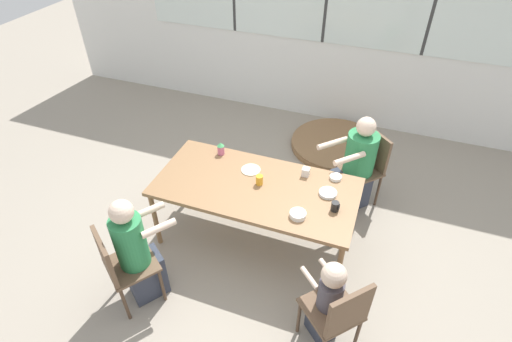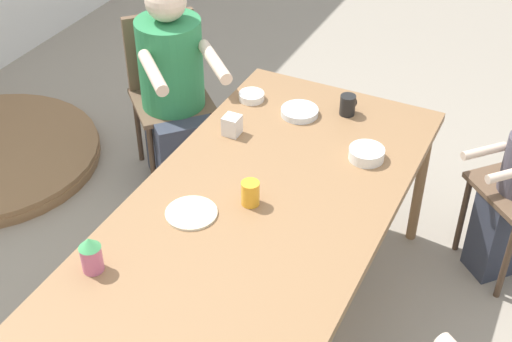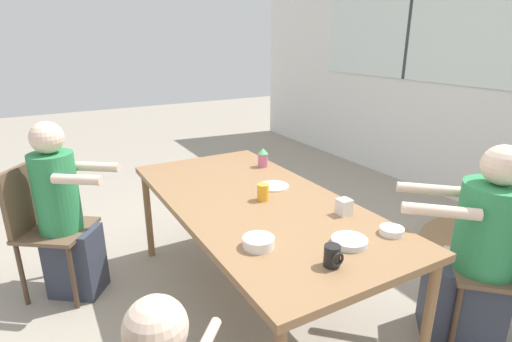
{
  "view_description": "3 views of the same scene",
  "coord_description": "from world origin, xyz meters",
  "px_view_note": "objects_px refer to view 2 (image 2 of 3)",
  "views": [
    {
      "loc": [
        1.0,
        -2.73,
        3.25
      ],
      "look_at": [
        0.0,
        0.0,
        0.91
      ],
      "focal_mm": 28.0,
      "sensor_mm": 36.0,
      "label": 1
    },
    {
      "loc": [
        -1.84,
        -0.9,
        2.45
      ],
      "look_at": [
        0.0,
        0.0,
        0.91
      ],
      "focal_mm": 50.0,
      "sensor_mm": 36.0,
      "label": 2
    },
    {
      "loc": [
        1.9,
        -1.07,
        1.65
      ],
      "look_at": [
        0.0,
        0.0,
        0.91
      ],
      "focal_mm": 28.0,
      "sensor_mm": 36.0,
      "label": 3
    }
  ],
  "objects_px": {
    "coffee_mug": "(348,105)",
    "bowl_white_shallow": "(367,154)",
    "bowl_fruit": "(300,112)",
    "person_woman_green_shirt": "(175,99)",
    "bowl_cereal": "(252,96)",
    "juice_glass": "(250,193)",
    "milk_carton_small": "(232,125)",
    "chair_for_woman_green_shirt": "(167,81)",
    "sippy_cup": "(91,254)"
  },
  "relations": [
    {
      "from": "coffee_mug",
      "to": "bowl_white_shallow",
      "type": "xyz_separation_m",
      "value": [
        -0.29,
        -0.19,
        -0.02
      ]
    },
    {
      "from": "bowl_fruit",
      "to": "person_woman_green_shirt",
      "type": "bearing_deg",
      "value": 77.78
    },
    {
      "from": "bowl_cereal",
      "to": "bowl_fruit",
      "type": "height_order",
      "value": "bowl_cereal"
    },
    {
      "from": "juice_glass",
      "to": "bowl_white_shallow",
      "type": "relative_size",
      "value": 0.67
    },
    {
      "from": "milk_carton_small",
      "to": "juice_glass",
      "type": "bearing_deg",
      "value": -144.08
    },
    {
      "from": "person_woman_green_shirt",
      "to": "coffee_mug",
      "type": "xyz_separation_m",
      "value": [
        -0.06,
        -0.96,
        0.26
      ]
    },
    {
      "from": "chair_for_woman_green_shirt",
      "to": "sippy_cup",
      "type": "bearing_deg",
      "value": 67.28
    },
    {
      "from": "juice_glass",
      "to": "bowl_cereal",
      "type": "bearing_deg",
      "value": 26.04
    },
    {
      "from": "sippy_cup",
      "to": "bowl_fruit",
      "type": "height_order",
      "value": "sippy_cup"
    },
    {
      "from": "bowl_white_shallow",
      "to": "bowl_cereal",
      "type": "distance_m",
      "value": 0.66
    },
    {
      "from": "coffee_mug",
      "to": "juice_glass",
      "type": "height_order",
      "value": "juice_glass"
    },
    {
      "from": "bowl_white_shallow",
      "to": "bowl_cereal",
      "type": "relative_size",
      "value": 1.25
    },
    {
      "from": "bowl_cereal",
      "to": "bowl_white_shallow",
      "type": "bearing_deg",
      "value": -108.49
    },
    {
      "from": "juice_glass",
      "to": "bowl_cereal",
      "type": "distance_m",
      "value": 0.76
    },
    {
      "from": "coffee_mug",
      "to": "milk_carton_small",
      "type": "bearing_deg",
      "value": 133.63
    },
    {
      "from": "sippy_cup",
      "to": "bowl_white_shallow",
      "type": "xyz_separation_m",
      "value": [
        1.02,
        -0.62,
        -0.05
      ]
    },
    {
      "from": "sippy_cup",
      "to": "milk_carton_small",
      "type": "bearing_deg",
      "value": -2.53
    },
    {
      "from": "person_woman_green_shirt",
      "to": "coffee_mug",
      "type": "distance_m",
      "value": 1.0
    },
    {
      "from": "chair_for_woman_green_shirt",
      "to": "milk_carton_small",
      "type": "xyz_separation_m",
      "value": [
        -0.55,
        -0.69,
        0.24
      ]
    },
    {
      "from": "person_woman_green_shirt",
      "to": "juice_glass",
      "type": "height_order",
      "value": "person_woman_green_shirt"
    },
    {
      "from": "chair_for_woman_green_shirt",
      "to": "bowl_fruit",
      "type": "distance_m",
      "value": 0.96
    },
    {
      "from": "person_woman_green_shirt",
      "to": "coffee_mug",
      "type": "bearing_deg",
      "value": 129.91
    },
    {
      "from": "sippy_cup",
      "to": "bowl_fruit",
      "type": "distance_m",
      "value": 1.23
    },
    {
      "from": "bowl_white_shallow",
      "to": "bowl_fruit",
      "type": "height_order",
      "value": "bowl_white_shallow"
    },
    {
      "from": "juice_glass",
      "to": "bowl_white_shallow",
      "type": "distance_m",
      "value": 0.56
    },
    {
      "from": "coffee_mug",
      "to": "juice_glass",
      "type": "distance_m",
      "value": 0.77
    },
    {
      "from": "juice_glass",
      "to": "bowl_white_shallow",
      "type": "bearing_deg",
      "value": -32.6
    },
    {
      "from": "chair_for_woman_green_shirt",
      "to": "bowl_white_shallow",
      "type": "bearing_deg",
      "value": 113.35
    },
    {
      "from": "sippy_cup",
      "to": "juice_glass",
      "type": "relative_size",
      "value": 1.43
    },
    {
      "from": "sippy_cup",
      "to": "milk_carton_small",
      "type": "relative_size",
      "value": 1.61
    },
    {
      "from": "person_woman_green_shirt",
      "to": "bowl_white_shallow",
      "type": "bearing_deg",
      "value": 116.53
    },
    {
      "from": "chair_for_woman_green_shirt",
      "to": "bowl_white_shallow",
      "type": "distance_m",
      "value": 1.37
    },
    {
      "from": "bowl_white_shallow",
      "to": "person_woman_green_shirt",
      "type": "bearing_deg",
      "value": 72.84
    },
    {
      "from": "milk_carton_small",
      "to": "bowl_cereal",
      "type": "height_order",
      "value": "milk_carton_small"
    },
    {
      "from": "chair_for_woman_green_shirt",
      "to": "coffee_mug",
      "type": "xyz_separation_m",
      "value": [
        -0.18,
        -1.08,
        0.24
      ]
    },
    {
      "from": "coffee_mug",
      "to": "milk_carton_small",
      "type": "relative_size",
      "value": 1.08
    },
    {
      "from": "person_woman_green_shirt",
      "to": "bowl_fruit",
      "type": "relative_size",
      "value": 6.83
    },
    {
      "from": "person_woman_green_shirt",
      "to": "sippy_cup",
      "type": "bearing_deg",
      "value": 64.74
    },
    {
      "from": "bowl_white_shallow",
      "to": "bowl_cereal",
      "type": "height_order",
      "value": "bowl_white_shallow"
    },
    {
      "from": "sippy_cup",
      "to": "bowl_cereal",
      "type": "distance_m",
      "value": 1.23
    },
    {
      "from": "bowl_cereal",
      "to": "sippy_cup",
      "type": "bearing_deg",
      "value": -179.57
    },
    {
      "from": "juice_glass",
      "to": "milk_carton_small",
      "type": "xyz_separation_m",
      "value": [
        0.39,
        0.28,
        -0.01
      ]
    },
    {
      "from": "chair_for_woman_green_shirt",
      "to": "bowl_cereal",
      "type": "xyz_separation_m",
      "value": [
        -0.26,
        -0.64,
        0.21
      ]
    },
    {
      "from": "juice_glass",
      "to": "sippy_cup",
      "type": "bearing_deg",
      "value": 149.58
    },
    {
      "from": "person_woman_green_shirt",
      "to": "bowl_white_shallow",
      "type": "relative_size",
      "value": 7.81
    },
    {
      "from": "bowl_cereal",
      "to": "bowl_fruit",
      "type": "distance_m",
      "value": 0.25
    },
    {
      "from": "juice_glass",
      "to": "milk_carton_small",
      "type": "distance_m",
      "value": 0.48
    },
    {
      "from": "person_woman_green_shirt",
      "to": "coffee_mug",
      "type": "height_order",
      "value": "person_woman_green_shirt"
    },
    {
      "from": "person_woman_green_shirt",
      "to": "bowl_fruit",
      "type": "distance_m",
      "value": 0.82
    },
    {
      "from": "sippy_cup",
      "to": "bowl_cereal",
      "type": "relative_size",
      "value": 1.2
    }
  ]
}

